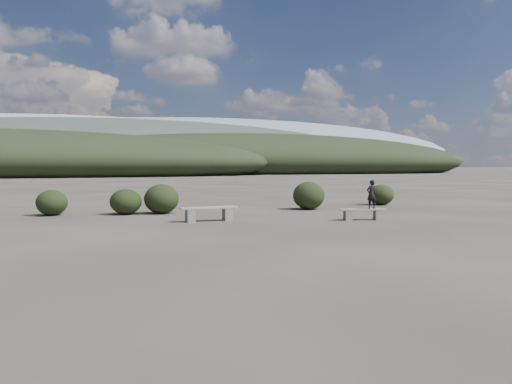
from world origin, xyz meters
name	(u,v)px	position (x,y,z in m)	size (l,w,h in m)	color
ground	(320,242)	(0.00, 0.00, 0.00)	(1200.00, 1200.00, 0.00)	#2E2924
bench_left	(209,213)	(-1.66, 5.45, 0.30)	(2.03, 0.55, 0.50)	slate
bench_right	(363,213)	(3.58, 4.12, 0.25)	(1.67, 0.63, 0.41)	slate
seated_person	(371,194)	(3.89, 4.06, 0.92)	(0.37, 0.24, 1.02)	black
shrub_a	(126,202)	(-4.26, 8.89, 0.51)	(1.24, 1.24, 1.02)	black
shrub_b	(162,199)	(-2.87, 8.78, 0.60)	(1.40, 1.40, 1.20)	black
shrub_d	(309,196)	(3.55, 8.74, 0.61)	(1.41, 1.41, 1.23)	black
shrub_e	(381,195)	(7.97, 9.95, 0.51)	(1.22, 1.22, 1.01)	black
shrub_f	(52,203)	(-7.02, 9.34, 0.50)	(1.18, 1.18, 1.00)	black
mountain_ridges	(92,153)	(-7.48, 339.06, 10.84)	(500.00, 400.00, 56.00)	black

